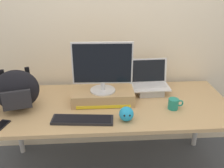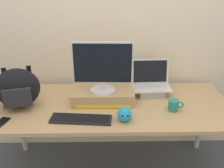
{
  "view_description": "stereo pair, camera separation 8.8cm",
  "coord_description": "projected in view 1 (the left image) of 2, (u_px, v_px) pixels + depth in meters",
  "views": [
    {
      "loc": [
        -0.12,
        -1.86,
        1.76
      ],
      "look_at": [
        0.0,
        0.0,
        0.92
      ],
      "focal_mm": 40.77,
      "sensor_mm": 36.0,
      "label": 1
    },
    {
      "loc": [
        -0.03,
        -1.86,
        1.76
      ],
      "look_at": [
        0.0,
        0.0,
        0.92
      ],
      "focal_mm": 40.77,
      "sensor_mm": 36.0,
      "label": 2
    }
  ],
  "objects": [
    {
      "name": "desk",
      "position": [
        112.0,
        110.0,
        2.14
      ],
      "size": [
        1.96,
        0.82,
        0.74
      ],
      "color": "tan",
      "rests_on": "ground"
    },
    {
      "name": "desktop_monitor",
      "position": [
        102.0,
        67.0,
        2.02
      ],
      "size": [
        0.48,
        0.21,
        0.41
      ],
      "rotation": [
        0.0,
        0.0,
        -0.04
      ],
      "color": "silver",
      "rests_on": "toner_box_yellow"
    },
    {
      "name": "external_keyboard",
      "position": [
        82.0,
        120.0,
        1.87
      ],
      "size": [
        0.46,
        0.17,
        0.02
      ],
      "rotation": [
        0.0,
        0.0,
        -0.09
      ],
      "color": "black",
      "rests_on": "desk"
    },
    {
      "name": "open_laptop",
      "position": [
        150.0,
        86.0,
        2.29
      ],
      "size": [
        0.34,
        0.24,
        0.29
      ],
      "rotation": [
        0.0,
        0.0,
        0.03
      ],
      "color": "#ADADB2",
      "rests_on": "desk"
    },
    {
      "name": "cell_phone",
      "position": [
        1.0,
        125.0,
        1.81
      ],
      "size": [
        0.11,
        0.16,
        0.01
      ],
      "rotation": [
        0.0,
        0.0,
        -0.3
      ],
      "color": "black",
      "rests_on": "desk"
    },
    {
      "name": "coffee_mug",
      "position": [
        174.0,
        104.0,
        2.02
      ],
      "size": [
        0.12,
        0.08,
        0.09
      ],
      "color": "#1E7F70",
      "rests_on": "desk"
    },
    {
      "name": "messenger_backpack",
      "position": [
        16.0,
        90.0,
        1.98
      ],
      "size": [
        0.38,
        0.29,
        0.33
      ],
      "rotation": [
        0.0,
        0.0,
        0.24
      ],
      "color": "black",
      "rests_on": "desk"
    },
    {
      "name": "toner_box_yellow",
      "position": [
        103.0,
        96.0,
        2.13
      ],
      "size": [
        0.51,
        0.25,
        0.1
      ],
      "color": "tan",
      "rests_on": "desk"
    },
    {
      "name": "back_wall",
      "position": [
        108.0,
        24.0,
        2.35
      ],
      "size": [
        7.0,
        0.1,
        2.6
      ],
      "primitive_type": "cube",
      "color": "beige",
      "rests_on": "ground"
    },
    {
      "name": "plush_toy",
      "position": [
        126.0,
        114.0,
        1.86
      ],
      "size": [
        0.11,
        0.11,
        0.11
      ],
      "color": "#2393CC",
      "rests_on": "desk"
    }
  ]
}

